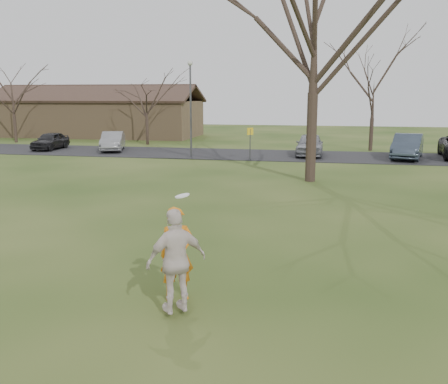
{
  "coord_description": "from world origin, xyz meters",
  "views": [
    {
      "loc": [
        2.65,
        -8.92,
        4.09
      ],
      "look_at": [
        0.0,
        4.0,
        1.5
      ],
      "focal_mm": 39.62,
      "sensor_mm": 36.0,
      "label": 1
    }
  ],
  "objects_px": {
    "car_4": "(310,145)",
    "building": "(98,117)",
    "catching_play": "(176,261)",
    "car_0": "(50,141)",
    "player_defender": "(177,254)",
    "car_1": "(113,141)",
    "big_tree": "(315,30)",
    "car_5": "(407,146)",
    "lamp_post": "(191,97)"
  },
  "relations": [
    {
      "from": "catching_play",
      "to": "lamp_post",
      "type": "height_order",
      "value": "lamp_post"
    },
    {
      "from": "player_defender",
      "to": "lamp_post",
      "type": "distance_m",
      "value": 23.22
    },
    {
      "from": "player_defender",
      "to": "lamp_post",
      "type": "relative_size",
      "value": 0.3
    },
    {
      "from": "player_defender",
      "to": "big_tree",
      "type": "xyz_separation_m",
      "value": [
        2.19,
        14.78,
        6.05
      ]
    },
    {
      "from": "lamp_post",
      "to": "big_tree",
      "type": "height_order",
      "value": "big_tree"
    },
    {
      "from": "car_0",
      "to": "car_1",
      "type": "distance_m",
      "value": 5.02
    },
    {
      "from": "car_1",
      "to": "car_0",
      "type": "bearing_deg",
      "value": 163.45
    },
    {
      "from": "car_5",
      "to": "building",
      "type": "xyz_separation_m",
      "value": [
        -27.89,
        13.28,
        1.1
      ]
    },
    {
      "from": "player_defender",
      "to": "car_1",
      "type": "distance_m",
      "value": 28.0
    },
    {
      "from": "big_tree",
      "to": "building",
      "type": "bearing_deg",
      "value": 133.73
    },
    {
      "from": "car_5",
      "to": "car_0",
      "type": "bearing_deg",
      "value": -167.76
    },
    {
      "from": "big_tree",
      "to": "player_defender",
      "type": "bearing_deg",
      "value": -98.44
    },
    {
      "from": "player_defender",
      "to": "car_5",
      "type": "height_order",
      "value": "player_defender"
    },
    {
      "from": "player_defender",
      "to": "building",
      "type": "height_order",
      "value": "building"
    },
    {
      "from": "car_4",
      "to": "player_defender",
      "type": "bearing_deg",
      "value": -94.04
    },
    {
      "from": "car_4",
      "to": "building",
      "type": "distance_m",
      "value": 25.19
    },
    {
      "from": "car_0",
      "to": "player_defender",
      "type": "bearing_deg",
      "value": -56.54
    },
    {
      "from": "car_5",
      "to": "car_4",
      "type": "bearing_deg",
      "value": -170.7
    },
    {
      "from": "catching_play",
      "to": "big_tree",
      "type": "bearing_deg",
      "value": 82.84
    },
    {
      "from": "player_defender",
      "to": "building",
      "type": "distance_m",
      "value": 42.67
    },
    {
      "from": "car_0",
      "to": "lamp_post",
      "type": "xyz_separation_m",
      "value": [
        11.78,
        -2.62,
        3.27
      ]
    },
    {
      "from": "car_0",
      "to": "car_1",
      "type": "bearing_deg",
      "value": -0.39
    },
    {
      "from": "big_tree",
      "to": "lamp_post",
      "type": "bearing_deg",
      "value": 136.85
    },
    {
      "from": "car_1",
      "to": "big_tree",
      "type": "height_order",
      "value": "big_tree"
    },
    {
      "from": "player_defender",
      "to": "car_4",
      "type": "xyz_separation_m",
      "value": [
        1.82,
        24.92,
        -0.16
      ]
    },
    {
      "from": "car_5",
      "to": "building",
      "type": "bearing_deg",
      "value": 167.66
    },
    {
      "from": "car_0",
      "to": "car_4",
      "type": "relative_size",
      "value": 0.88
    },
    {
      "from": "car_1",
      "to": "big_tree",
      "type": "relative_size",
      "value": 0.3
    },
    {
      "from": "big_tree",
      "to": "car_4",
      "type": "bearing_deg",
      "value": 92.11
    },
    {
      "from": "building",
      "to": "big_tree",
      "type": "distance_m",
      "value": 32.23
    },
    {
      "from": "car_1",
      "to": "catching_play",
      "type": "relative_size",
      "value": 1.9
    },
    {
      "from": "building",
      "to": "big_tree",
      "type": "xyz_separation_m",
      "value": [
        22.0,
        -23.0,
        5.07
      ]
    },
    {
      "from": "player_defender",
      "to": "car_4",
      "type": "height_order",
      "value": "player_defender"
    },
    {
      "from": "player_defender",
      "to": "car_4",
      "type": "bearing_deg",
      "value": 59.5
    },
    {
      "from": "car_4",
      "to": "building",
      "type": "relative_size",
      "value": 0.21
    },
    {
      "from": "car_1",
      "to": "big_tree",
      "type": "xyz_separation_m",
      "value": [
        14.76,
        -10.24,
        6.26
      ]
    },
    {
      "from": "player_defender",
      "to": "big_tree",
      "type": "distance_m",
      "value": 16.12
    },
    {
      "from": "big_tree",
      "to": "car_5",
      "type": "bearing_deg",
      "value": 58.78
    },
    {
      "from": "catching_play",
      "to": "car_0",
      "type": "bearing_deg",
      "value": 124.74
    },
    {
      "from": "building",
      "to": "car_1",
      "type": "bearing_deg",
      "value": -60.44
    },
    {
      "from": "lamp_post",
      "to": "big_tree",
      "type": "bearing_deg",
      "value": -43.15
    },
    {
      "from": "car_1",
      "to": "big_tree",
      "type": "bearing_deg",
      "value": -52.68
    },
    {
      "from": "catching_play",
      "to": "building",
      "type": "distance_m",
      "value": 43.49
    },
    {
      "from": "car_1",
      "to": "lamp_post",
      "type": "bearing_deg",
      "value": -39.98
    },
    {
      "from": "car_0",
      "to": "big_tree",
      "type": "height_order",
      "value": "big_tree"
    },
    {
      "from": "lamp_post",
      "to": "car_0",
      "type": "bearing_deg",
      "value": 167.48
    },
    {
      "from": "car_0",
      "to": "car_5",
      "type": "relative_size",
      "value": 0.8
    },
    {
      "from": "car_0",
      "to": "big_tree",
      "type": "relative_size",
      "value": 0.27
    },
    {
      "from": "building",
      "to": "big_tree",
      "type": "bearing_deg",
      "value": -46.27
    },
    {
      "from": "lamp_post",
      "to": "car_5",
      "type": "bearing_deg",
      "value": 9.06
    }
  ]
}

